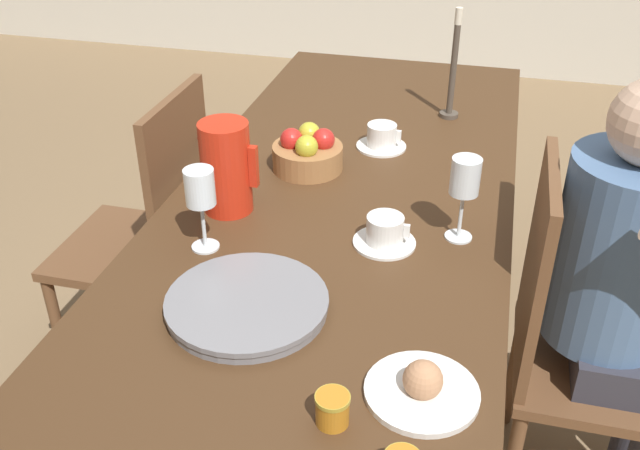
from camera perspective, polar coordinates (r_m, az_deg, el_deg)
name	(u,v)px	position (r m, az deg, el deg)	size (l,w,h in m)	color
ground_plane	(344,387)	(2.36, 1.91, -12.79)	(20.00, 20.00, 0.00)	#7F6647
dining_table	(348,212)	(1.96, 2.25, 1.07)	(0.87, 2.08, 0.75)	#472D19
chair_person_side	(573,341)	(1.88, 19.58, -8.77)	(0.42, 0.42, 0.94)	brown
chair_opposite	(151,234)	(2.24, -13.40, -0.67)	(0.42, 0.42, 0.94)	brown
person_seated	(630,279)	(1.79, 23.58, -3.95)	(0.39, 0.41, 1.17)	#33333D
red_pitcher	(226,167)	(1.75, -7.53, 4.63)	(0.15, 0.12, 0.23)	red
wine_glass_water	(465,180)	(1.63, 11.52, 3.54)	(0.07, 0.07, 0.21)	white
wine_glass_juice	(200,192)	(1.59, -9.56, 2.63)	(0.07, 0.07, 0.20)	white
teacup_near_person	(385,233)	(1.64, 5.22, -0.60)	(0.15, 0.15, 0.07)	white
teacup_across	(382,138)	(2.10, 4.96, 6.97)	(0.15, 0.15, 0.07)	white
serving_tray	(247,304)	(1.45, -5.85, -6.32)	(0.33, 0.33, 0.03)	gray
bread_plate	(422,387)	(1.28, 8.17, -12.71)	(0.20, 0.20, 0.07)	white
jam_jar_amber	(332,408)	(1.21, 1.00, -14.41)	(0.06, 0.06, 0.06)	#C67A1E
fruit_bowl	(308,153)	(1.97, -1.00, 5.82)	(0.19, 0.19, 0.12)	#9E6B3D
candlestick_tall	(453,76)	(2.31, 10.57, 11.67)	(0.06, 0.06, 0.35)	#4C4238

